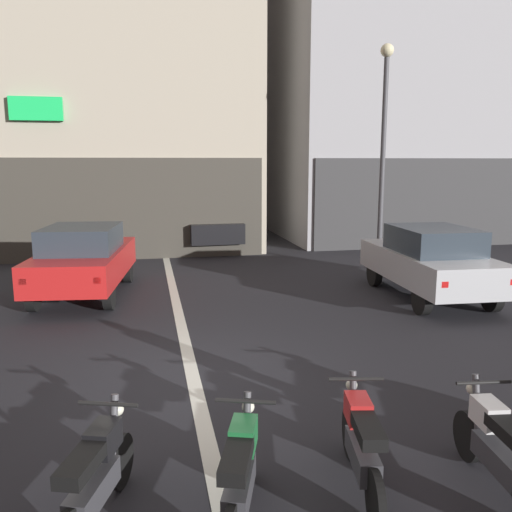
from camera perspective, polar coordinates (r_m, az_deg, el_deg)
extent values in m
plane|color=#232328|center=(7.83, -6.78, -13.08)|extent=(120.00, 120.00, 0.00)
cube|color=silver|center=(13.54, -9.05, -3.10)|extent=(0.20, 18.00, 0.01)
cube|color=#B2A893|center=(22.26, -14.29, 18.22)|extent=(9.34, 9.80, 12.64)
cube|color=#3E3A33|center=(17.15, -14.27, 4.90)|extent=(8.97, 0.10, 3.20)
cube|color=#1EE566|center=(17.34, -22.66, 14.48)|extent=(1.50, 0.16, 0.68)
cube|color=#9E9EA3|center=(25.12, 14.88, 22.95)|extent=(10.41, 9.23, 17.56)
cube|color=#373739|center=(20.42, 19.83, 5.40)|extent=(9.99, 0.10, 3.20)
cylinder|color=black|center=(14.35, -19.80, -1.54)|extent=(0.25, 0.66, 0.64)
cylinder|color=black|center=(14.03, -13.67, -1.48)|extent=(0.25, 0.66, 0.64)
cylinder|color=black|center=(11.91, -22.95, -4.05)|extent=(0.25, 0.66, 0.64)
cylinder|color=black|center=(11.53, -15.58, -4.07)|extent=(0.25, 0.66, 0.64)
cube|color=red|center=(12.84, -18.03, -0.80)|extent=(2.23, 4.28, 0.66)
cube|color=#2D3842|center=(12.60, -18.33, 1.80)|extent=(1.77, 2.14, 0.56)
cube|color=red|center=(11.12, -23.89, -2.55)|extent=(0.15, 0.08, 0.12)
cube|color=red|center=(10.75, -16.77, -2.52)|extent=(0.15, 0.08, 0.12)
cylinder|color=black|center=(13.57, 12.67, -1.83)|extent=(0.21, 0.65, 0.64)
cylinder|color=black|center=(14.20, 18.50, -1.58)|extent=(0.21, 0.65, 0.64)
cylinder|color=black|center=(11.25, 17.48, -4.51)|extent=(0.21, 0.65, 0.64)
cylinder|color=black|center=(12.01, 24.15, -4.03)|extent=(0.21, 0.65, 0.64)
cube|color=#B7BABF|center=(12.64, 18.16, -0.97)|extent=(1.97, 4.19, 0.66)
cube|color=#2D3842|center=(12.41, 18.62, 1.66)|extent=(1.65, 2.05, 0.56)
cube|color=red|center=(10.56, 19.68, -2.91)|extent=(0.14, 0.07, 0.12)
cylinder|color=black|center=(17.97, -2.00, 1.32)|extent=(0.20, 0.65, 0.64)
cylinder|color=black|center=(17.72, -6.91, 1.12)|extent=(0.20, 0.65, 0.64)
cylinder|color=black|center=(20.49, -3.51, 2.40)|extent=(0.20, 0.65, 0.64)
cylinder|color=black|center=(20.27, -7.82, 2.24)|extent=(0.20, 0.65, 0.64)
cube|color=black|center=(19.04, -5.11, 3.09)|extent=(1.91, 4.16, 0.66)
cube|color=#2D3842|center=(19.12, -5.21, 4.96)|extent=(1.62, 2.02, 0.56)
cube|color=red|center=(21.13, -4.07, 3.94)|extent=(0.14, 0.07, 0.12)
cube|color=red|center=(20.93, -7.87, 3.81)|extent=(0.14, 0.07, 0.12)
cylinder|color=#47474C|center=(15.32, 13.49, 9.30)|extent=(0.14, 0.14, 5.85)
sphere|color=beige|center=(15.61, 13.99, 20.76)|extent=(0.36, 0.36, 0.36)
cylinder|color=black|center=(5.56, -14.39, -20.67)|extent=(0.23, 0.52, 0.52)
cube|color=#38383D|center=(5.01, -17.21, -23.05)|extent=(0.42, 0.76, 0.22)
cube|color=black|center=(4.71, -18.26, -20.45)|extent=(0.40, 0.64, 0.12)
cube|color=black|center=(5.05, -16.18, -18.39)|extent=(0.32, 0.41, 0.24)
cylinder|color=#4C4C51|center=(5.25, -15.18, -17.97)|extent=(0.14, 0.25, 0.70)
cylinder|color=black|center=(5.05, -15.71, -15.14)|extent=(0.53, 0.21, 0.04)
sphere|color=silver|center=(5.28, -14.74, -15.74)|extent=(0.12, 0.12, 0.12)
cylinder|color=black|center=(5.45, -0.80, -20.98)|extent=(0.23, 0.52, 0.52)
cube|color=#38383D|center=(4.87, -1.80, -23.65)|extent=(0.42, 0.76, 0.22)
cube|color=black|center=(4.55, -2.12, -21.08)|extent=(0.40, 0.64, 0.12)
cube|color=#1E7238|center=(4.91, -1.37, -18.79)|extent=(0.32, 0.41, 0.24)
cylinder|color=#4C4C51|center=(5.14, -1.03, -18.29)|extent=(0.14, 0.25, 0.70)
cylinder|color=black|center=(4.92, -1.17, -15.43)|extent=(0.53, 0.20, 0.04)
sphere|color=silver|center=(5.17, -0.85, -15.99)|extent=(0.12, 0.12, 0.12)
cylinder|color=black|center=(5.96, 10.07, -18.23)|extent=(0.17, 0.52, 0.52)
cylinder|color=black|center=(5.00, 12.78, -24.41)|extent=(0.17, 0.52, 0.52)
cube|color=#38383D|center=(5.37, 11.44, -20.32)|extent=(0.34, 0.76, 0.22)
cube|color=black|center=(5.07, 11.98, -17.79)|extent=(0.33, 0.63, 0.12)
cube|color=red|center=(5.44, 10.97, -15.96)|extent=(0.28, 0.40, 0.24)
cylinder|color=#4C4C51|center=(5.66, 10.48, -15.62)|extent=(0.11, 0.25, 0.70)
cylinder|color=black|center=(5.46, 10.76, -12.94)|extent=(0.55, 0.14, 0.04)
sphere|color=silver|center=(5.70, 10.28, -13.55)|extent=(0.12, 0.12, 0.12)
cylinder|color=black|center=(6.21, 21.87, -17.61)|extent=(0.13, 0.52, 0.52)
cube|color=#38383D|center=(5.68, 24.89, -19.34)|extent=(0.29, 0.76, 0.22)
cube|color=silver|center=(5.73, 23.85, -15.29)|extent=(0.26, 0.38, 0.24)
cylinder|color=#4C4C51|center=(5.93, 22.77, -15.04)|extent=(0.10, 0.24, 0.70)
cylinder|color=black|center=(5.74, 23.37, -12.44)|extent=(0.55, 0.10, 0.04)
sphere|color=silver|center=(5.96, 22.32, -13.10)|extent=(0.12, 0.12, 0.12)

